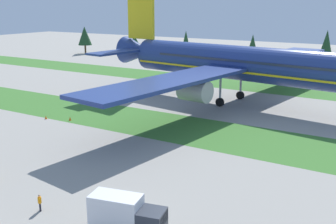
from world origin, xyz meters
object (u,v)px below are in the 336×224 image
at_px(airliner, 242,63).
at_px(ground_crew_marshaller, 40,202).
at_px(catering_truck, 126,214).
at_px(taxiway_marker_1, 46,117).
at_px(taxiway_marker_0, 70,119).

relative_size(airliner, ground_crew_marshaller, 45.58).
height_order(catering_truck, taxiway_marker_1, catering_truck).
xyz_separation_m(airliner, taxiway_marker_1, (-25.45, -28.02, -8.05)).
relative_size(airliner, taxiway_marker_0, 119.83).
height_order(ground_crew_marshaller, taxiway_marker_1, ground_crew_marshaller).
height_order(airliner, taxiway_marker_1, airliner).
bearing_deg(taxiway_marker_0, ground_crew_marshaller, -50.94).
height_order(ground_crew_marshaller, taxiway_marker_0, ground_crew_marshaller).
height_order(airliner, taxiway_marker_0, airliner).
xyz_separation_m(ground_crew_marshaller, taxiway_marker_1, (-24.79, 23.69, -0.64)).
bearing_deg(airliner, taxiway_marker_1, -34.42).
height_order(taxiway_marker_0, taxiway_marker_1, taxiway_marker_0).
bearing_deg(ground_crew_marshaller, catering_truck, 43.19).
relative_size(taxiway_marker_0, taxiway_marker_1, 1.08).
bearing_deg(catering_truck, ground_crew_marshaller, -96.67).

